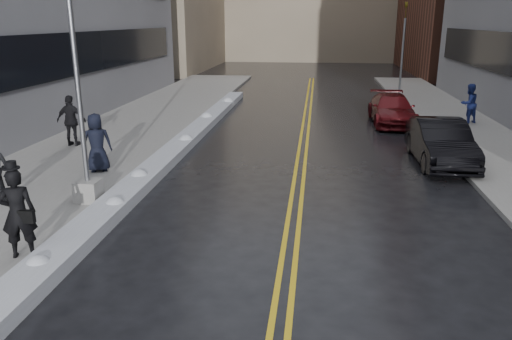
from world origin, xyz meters
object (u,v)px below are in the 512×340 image
(pedestrian_fedora, at_px, (18,213))
(car_maroon, at_px, (392,109))
(traffic_signal, at_px, (403,46))
(pedestrian_east, at_px, (469,104))
(lamppost, at_px, (81,118))
(pedestrian_d, at_px, (71,121))
(car_black, at_px, (440,142))
(fire_hydrant, at_px, (465,136))
(pedestrian_c, at_px, (97,143))

(pedestrian_fedora, bearing_deg, car_maroon, -142.81)
(traffic_signal, relative_size, pedestrian_east, 3.11)
(lamppost, relative_size, car_maroon, 1.52)
(pedestrian_d, bearing_deg, traffic_signal, -135.38)
(pedestrian_east, relative_size, car_black, 0.40)
(lamppost, xyz_separation_m, car_black, (10.80, 5.64, -1.73))
(fire_hydrant, relative_size, car_black, 0.15)
(pedestrian_fedora, distance_m, pedestrian_c, 6.35)
(pedestrian_east, bearing_deg, pedestrian_fedora, 20.83)
(pedestrian_fedora, bearing_deg, traffic_signal, -136.21)
(traffic_signal, xyz_separation_m, pedestrian_c, (-12.74, -19.19, -2.27))
(pedestrian_c, height_order, car_black, pedestrian_c)
(pedestrian_d, bearing_deg, lamppost, 118.03)
(traffic_signal, xyz_separation_m, car_maroon, (-1.72, -9.04, -2.68))
(pedestrian_d, xyz_separation_m, car_maroon, (13.54, 6.87, -0.44))
(lamppost, xyz_separation_m, pedestrian_fedora, (0.10, -3.46, -1.40))
(pedestrian_d, height_order, car_black, pedestrian_d)
(fire_hydrant, bearing_deg, pedestrian_d, -173.09)
(pedestrian_d, height_order, car_maroon, pedestrian_d)
(lamppost, relative_size, car_black, 1.56)
(lamppost, bearing_deg, car_maroon, 52.14)
(pedestrian_fedora, xyz_separation_m, car_maroon, (9.98, 16.42, -0.41))
(pedestrian_d, bearing_deg, car_black, 176.61)
(traffic_signal, distance_m, pedestrian_east, 9.64)
(fire_hydrant, distance_m, car_maroon, 5.44)
(lamppost, height_order, car_maroon, lamppost)
(pedestrian_east, bearing_deg, pedestrian_c, 5.09)
(lamppost, xyz_separation_m, car_maroon, (10.08, 12.96, -1.81))
(fire_hydrant, height_order, traffic_signal, traffic_signal)
(lamppost, distance_m, fire_hydrant, 14.81)
(traffic_signal, height_order, pedestrian_d, traffic_signal)
(pedestrian_east, distance_m, car_black, 7.77)
(pedestrian_east, bearing_deg, car_black, 38.64)
(pedestrian_c, relative_size, car_maroon, 0.39)
(car_black, relative_size, car_maroon, 0.97)
(pedestrian_fedora, height_order, car_black, pedestrian_fedora)
(car_maroon, bearing_deg, pedestrian_c, -137.80)
(pedestrian_east, bearing_deg, car_maroon, -31.34)
(pedestrian_c, relative_size, car_black, 0.40)
(pedestrian_east, bearing_deg, pedestrian_d, -7.85)
(lamppost, height_order, pedestrian_c, lamppost)
(car_maroon, bearing_deg, traffic_signal, 78.75)
(pedestrian_fedora, bearing_deg, pedestrian_east, -151.42)
(pedestrian_fedora, xyz_separation_m, pedestrian_c, (-1.04, 6.26, -0.00))
(car_black, bearing_deg, pedestrian_fedora, -140.39)
(pedestrian_east, xyz_separation_m, car_black, (-2.92, -7.19, -0.31))
(lamppost, height_order, fire_hydrant, lamppost)
(pedestrian_fedora, distance_m, pedestrian_d, 10.19)
(car_maroon, bearing_deg, fire_hydrant, -66.34)
(lamppost, height_order, pedestrian_d, lamppost)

